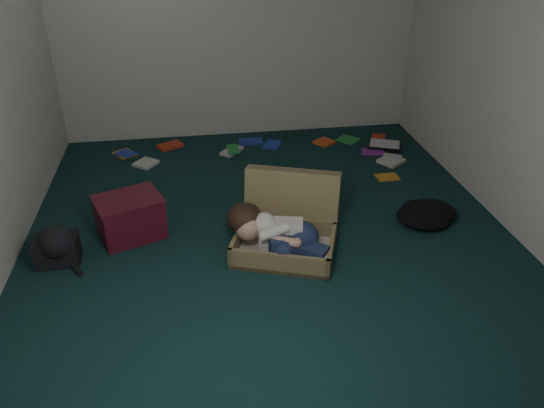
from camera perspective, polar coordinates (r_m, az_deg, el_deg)
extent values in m
plane|color=#0F2C2A|center=(4.47, -0.30, -2.98)|extent=(4.50, 4.50, 0.00)
plane|color=silver|center=(6.11, -3.74, 19.04)|extent=(4.50, 0.00, 4.50)
plane|color=silver|center=(1.93, 9.88, -5.71)|extent=(4.50, 0.00, 4.50)
plane|color=silver|center=(4.66, 25.47, 13.08)|extent=(0.00, 4.50, 4.50)
cube|color=olive|center=(4.14, 1.32, -4.42)|extent=(0.91, 0.78, 0.18)
cube|color=beige|center=(4.17, 1.31, -4.93)|extent=(0.82, 0.69, 0.02)
cube|color=olive|center=(4.34, 2.14, 0.19)|extent=(0.80, 0.48, 0.56)
cube|color=silver|center=(4.07, 0.98, -3.43)|extent=(0.36, 0.25, 0.24)
sphere|color=tan|center=(4.06, -2.53, -2.53)|extent=(0.21, 0.21, 0.21)
ellipsoid|color=black|center=(4.09, -2.95, -1.58)|extent=(0.28, 0.29, 0.24)
ellipsoid|color=#1F294D|center=(4.06, 3.29, -3.58)|extent=(0.25, 0.29, 0.24)
cube|color=#1F294D|center=(3.98, 1.79, -4.51)|extent=(0.29, 0.15, 0.15)
cube|color=#1F294D|center=(3.97, 4.11, -5.17)|extent=(0.29, 0.27, 0.12)
sphere|color=white|center=(4.00, 5.65, -5.32)|extent=(0.12, 0.12, 0.12)
sphere|color=white|center=(3.94, 5.52, -6.07)|extent=(0.11, 0.11, 0.11)
cylinder|color=tan|center=(3.92, 1.41, -4.01)|extent=(0.21, 0.13, 0.07)
cube|color=#50101F|center=(4.48, -15.00, -1.51)|extent=(0.60, 0.53, 0.33)
cube|color=#50101F|center=(4.40, -15.29, 0.46)|extent=(0.62, 0.56, 0.02)
cube|color=black|center=(6.17, 12.00, 6.16)|extent=(0.44, 0.39, 0.05)
cube|color=white|center=(6.16, 12.03, 6.38)|extent=(0.39, 0.35, 0.01)
cube|color=orange|center=(6.08, -15.56, 5.22)|extent=(0.22, 0.17, 0.02)
cube|color=red|center=(6.16, -10.90, 6.11)|extent=(0.28, 0.27, 0.02)
cube|color=silver|center=(5.94, -4.33, 5.68)|extent=(0.22, 0.26, 0.02)
cube|color=#203CAF|center=(6.10, 0.04, 6.41)|extent=(0.24, 0.27, 0.02)
cube|color=#EA551B|center=(6.18, 5.63, 6.61)|extent=(0.28, 0.26, 0.02)
cube|color=green|center=(6.29, 8.21, 6.86)|extent=(0.24, 0.19, 0.02)
cube|color=purple|center=(6.02, 10.81, 5.57)|extent=(0.28, 0.27, 0.02)
cube|color=beige|center=(5.82, 12.70, 4.49)|extent=(0.21, 0.25, 0.02)
cube|color=orange|center=(5.47, 12.29, 2.88)|extent=(0.25, 0.27, 0.02)
cube|color=red|center=(6.35, 11.32, 6.80)|extent=(0.28, 0.25, 0.02)
cube|color=silver|center=(5.78, -13.41, 4.23)|extent=(0.25, 0.20, 0.02)
cube|color=#203CAF|center=(6.19, -2.28, 6.77)|extent=(0.28, 0.28, 0.02)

